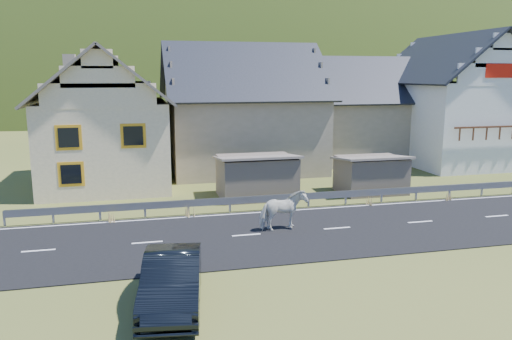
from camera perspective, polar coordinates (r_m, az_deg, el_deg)
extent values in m
plane|color=#3A451A|center=(21.90, 9.23, -6.68)|extent=(160.00, 160.00, 0.00)
cube|color=black|center=(21.90, 9.23, -6.63)|extent=(60.00, 7.00, 0.04)
cube|color=silver|center=(21.89, 9.24, -6.57)|extent=(60.00, 6.60, 0.01)
cube|color=#93969B|center=(25.05, 6.04, -2.99)|extent=(28.00, 0.08, 0.34)
cube|color=#93969B|center=(24.45, -26.82, -5.03)|extent=(0.10, 0.06, 0.70)
cube|color=#93969B|center=(24.05, -22.17, -4.90)|extent=(0.10, 0.06, 0.70)
cube|color=#93969B|center=(23.82, -17.40, -4.74)|extent=(0.10, 0.06, 0.70)
cube|color=#93969B|center=(23.75, -12.57, -4.54)|extent=(0.10, 0.06, 0.70)
cube|color=#93969B|center=(23.85, -7.75, -4.31)|extent=(0.10, 0.06, 0.70)
cube|color=#93969B|center=(24.12, -3.01, -4.05)|extent=(0.10, 0.06, 0.70)
cube|color=#93969B|center=(24.55, 1.60, -3.78)|extent=(0.10, 0.06, 0.70)
cube|color=#93969B|center=(25.13, 6.01, -3.49)|extent=(0.10, 0.06, 0.70)
cube|color=#93969B|center=(25.85, 10.20, -3.20)|extent=(0.10, 0.06, 0.70)
cube|color=#93969B|center=(26.70, 14.14, -2.91)|extent=(0.10, 0.06, 0.70)
cube|color=#93969B|center=(27.67, 17.82, -2.63)|extent=(0.10, 0.06, 0.70)
cube|color=#93969B|center=(28.75, 21.24, -2.35)|extent=(0.10, 0.06, 0.70)
cube|color=#93969B|center=(29.92, 24.40, -2.09)|extent=(0.10, 0.06, 0.70)
cube|color=#6D5F50|center=(27.02, 0.06, -0.79)|extent=(4.30, 3.30, 2.40)
cube|color=#6D5F50|center=(28.78, 12.98, -0.55)|extent=(3.80, 2.90, 2.20)
cube|color=#FFE4B1|center=(31.54, -16.67, 3.01)|extent=(7.00, 9.00, 5.00)
cube|color=orange|center=(27.13, -20.63, 3.49)|extent=(1.30, 0.12, 1.30)
cube|color=orange|center=(26.91, -13.85, 3.82)|extent=(1.30, 0.12, 1.30)
cube|color=orange|center=(27.41, -20.37, -0.45)|extent=(1.30, 0.12, 1.30)
cube|color=gray|center=(32.95, -20.45, 10.19)|extent=(0.70, 0.70, 2.40)
cube|color=gray|center=(35.21, -1.60, 4.23)|extent=(10.00, 9.00, 5.00)
cube|color=gray|center=(40.33, 11.88, 4.56)|extent=(9.00, 8.00, 4.60)
cube|color=silver|center=(40.68, 21.44, 5.09)|extent=(8.00, 10.00, 6.00)
cube|color=red|center=(36.52, 26.40, 10.13)|extent=(2.60, 0.06, 0.90)
cube|color=brown|center=(36.50, 26.14, 4.47)|extent=(6.80, 0.12, 0.12)
ellipsoid|color=#2A3B15|center=(201.42, -9.63, 3.09)|extent=(440.00, 280.00, 260.00)
imported|color=silver|center=(21.20, 3.11, -4.64)|extent=(1.33, 2.16, 1.70)
imported|color=black|center=(14.81, -9.56, -12.28)|extent=(2.22, 4.77, 1.51)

